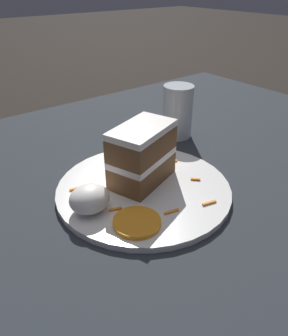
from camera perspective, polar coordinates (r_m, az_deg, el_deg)
ground_plane at (r=0.59m, az=-2.31°, el=-4.77°), size 6.00×6.00×0.00m
dining_table at (r=0.59m, az=-2.34°, el=-3.60°), size 1.33×0.88×0.03m
plate at (r=0.55m, az=-0.00°, el=-3.58°), size 0.29×0.29×0.01m
cake_slice at (r=0.54m, az=-0.34°, el=2.38°), size 0.13×0.10×0.10m
cream_dollop at (r=0.49m, az=-9.44°, el=-5.30°), size 0.06×0.06×0.04m
orange_garnish at (r=0.47m, az=-1.25°, el=-9.42°), size 0.07×0.07×0.01m
carrot_shreds_scatter at (r=0.54m, az=2.29°, el=-3.15°), size 0.21×0.22×0.00m
drinking_glass at (r=0.73m, az=5.83°, el=9.17°), size 0.07×0.07×0.11m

